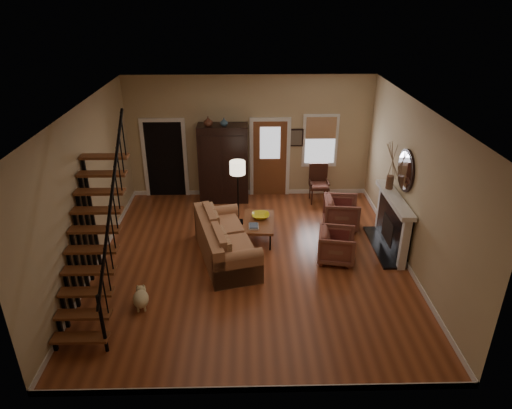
{
  "coord_description": "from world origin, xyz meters",
  "views": [
    {
      "loc": [
        -0.1,
        -8.26,
        5.31
      ],
      "look_at": [
        0.1,
        0.4,
        1.15
      ],
      "focal_mm": 32.0,
      "sensor_mm": 36.0,
      "label": 1
    }
  ],
  "objects_px": {
    "armoire": "(224,163)",
    "armchair_left": "(337,246)",
    "coffee_table": "(259,230)",
    "side_chair": "(319,184)",
    "floor_lamp": "(238,193)",
    "armchair_right": "(341,213)",
    "sofa": "(226,240)"
  },
  "relations": [
    {
      "from": "sofa",
      "to": "armchair_left",
      "type": "height_order",
      "value": "sofa"
    },
    {
      "from": "coffee_table",
      "to": "side_chair",
      "type": "height_order",
      "value": "side_chair"
    },
    {
      "from": "sofa",
      "to": "coffee_table",
      "type": "bearing_deg",
      "value": 34.38
    },
    {
      "from": "sofa",
      "to": "armchair_right",
      "type": "xyz_separation_m",
      "value": [
        2.72,
        1.33,
        -0.05
      ]
    },
    {
      "from": "floor_lamp",
      "to": "sofa",
      "type": "bearing_deg",
      "value": -98.48
    },
    {
      "from": "sofa",
      "to": "coffee_table",
      "type": "xyz_separation_m",
      "value": [
        0.72,
        0.82,
        -0.2
      ]
    },
    {
      "from": "armoire",
      "to": "floor_lamp",
      "type": "xyz_separation_m",
      "value": [
        0.4,
        -1.39,
        -0.24
      ]
    },
    {
      "from": "armoire",
      "to": "sofa",
      "type": "bearing_deg",
      "value": -86.98
    },
    {
      "from": "armoire",
      "to": "armchair_right",
      "type": "bearing_deg",
      "value": -29.95
    },
    {
      "from": "coffee_table",
      "to": "floor_lamp",
      "type": "relative_size",
      "value": 0.74
    },
    {
      "from": "armchair_right",
      "to": "floor_lamp",
      "type": "relative_size",
      "value": 0.52
    },
    {
      "from": "coffee_table",
      "to": "side_chair",
      "type": "bearing_deg",
      "value": 49.62
    },
    {
      "from": "armoire",
      "to": "armchair_left",
      "type": "distance_m",
      "value": 4.08
    },
    {
      "from": "armchair_left",
      "to": "sofa",
      "type": "bearing_deg",
      "value": 97.22
    },
    {
      "from": "coffee_table",
      "to": "armchair_left",
      "type": "distance_m",
      "value": 1.9
    },
    {
      "from": "armchair_right",
      "to": "coffee_table",
      "type": "bearing_deg",
      "value": 110.7
    },
    {
      "from": "sofa",
      "to": "armchair_left",
      "type": "relative_size",
      "value": 2.97
    },
    {
      "from": "armchair_left",
      "to": "armchair_right",
      "type": "distance_m",
      "value": 1.53
    },
    {
      "from": "coffee_table",
      "to": "armchair_left",
      "type": "bearing_deg",
      "value": -30.81
    },
    {
      "from": "armchair_left",
      "to": "armchair_right",
      "type": "height_order",
      "value": "armchair_right"
    },
    {
      "from": "armchair_right",
      "to": "side_chair",
      "type": "relative_size",
      "value": 0.82
    },
    {
      "from": "armoire",
      "to": "armchair_right",
      "type": "relative_size",
      "value": 2.52
    },
    {
      "from": "sofa",
      "to": "floor_lamp",
      "type": "xyz_separation_m",
      "value": [
        0.24,
        1.61,
        0.38
      ]
    },
    {
      "from": "side_chair",
      "to": "armchair_left",
      "type": "bearing_deg",
      "value": -90.99
    },
    {
      "from": "armchair_left",
      "to": "floor_lamp",
      "type": "bearing_deg",
      "value": 60.99
    },
    {
      "from": "floor_lamp",
      "to": "side_chair",
      "type": "relative_size",
      "value": 1.58
    },
    {
      "from": "sofa",
      "to": "side_chair",
      "type": "height_order",
      "value": "side_chair"
    },
    {
      "from": "armoire",
      "to": "armchair_left",
      "type": "height_order",
      "value": "armoire"
    },
    {
      "from": "coffee_table",
      "to": "floor_lamp",
      "type": "height_order",
      "value": "floor_lamp"
    },
    {
      "from": "armoire",
      "to": "floor_lamp",
      "type": "height_order",
      "value": "armoire"
    },
    {
      "from": "armoire",
      "to": "floor_lamp",
      "type": "relative_size",
      "value": 1.3
    },
    {
      "from": "armoire",
      "to": "coffee_table",
      "type": "height_order",
      "value": "armoire"
    }
  ]
}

